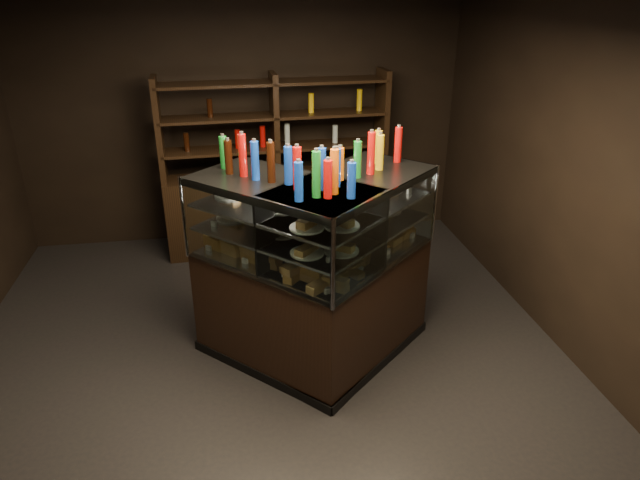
% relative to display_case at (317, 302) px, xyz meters
% --- Properties ---
extents(ground, '(5.00, 5.00, 0.00)m').
position_rel_display_case_xyz_m(ground, '(-0.42, 0.16, -0.52)').
color(ground, black).
rests_on(ground, ground).
extents(room_shell, '(5.02, 5.02, 3.01)m').
position_rel_display_case_xyz_m(room_shell, '(-0.42, 0.16, 1.42)').
color(room_shell, black).
rests_on(room_shell, ground).
extents(display_case, '(2.04, 1.51, 1.56)m').
position_rel_display_case_xyz_m(display_case, '(0.00, 0.00, 0.00)').
color(display_case, black).
rests_on(display_case, ground).
extents(food_display, '(1.60, 1.02, 0.47)m').
position_rel_display_case_xyz_m(food_display, '(-0.00, -0.01, 0.62)').
color(food_display, gold).
rests_on(food_display, display_case).
extents(bottles_top, '(1.42, 0.88, 0.30)m').
position_rel_display_case_xyz_m(bottles_top, '(0.00, 0.00, 1.17)').
color(bottles_top, yellow).
rests_on(bottles_top, display_case).
extents(potted_conifer, '(0.41, 0.41, 0.88)m').
position_rel_display_case_xyz_m(potted_conifer, '(0.34, 1.16, -0.02)').
color(potted_conifer, black).
rests_on(potted_conifer, ground).
extents(back_shelving, '(2.51, 0.54, 2.00)m').
position_rel_display_case_xyz_m(back_shelving, '(-0.10, 2.21, 0.09)').
color(back_shelving, black).
rests_on(back_shelving, ground).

